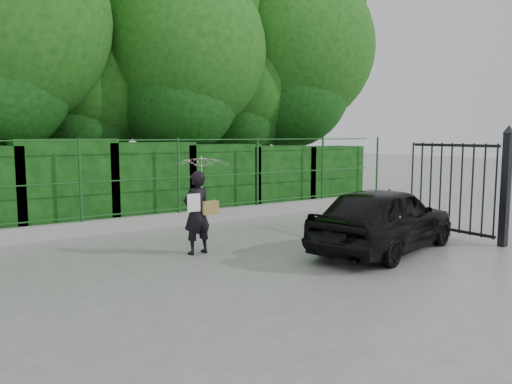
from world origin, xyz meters
TOP-DOWN VIEW (x-y plane):
  - ground at (0.00, 0.00)m, footprint 80.00×80.00m
  - kerb at (0.00, 4.50)m, footprint 14.00×0.25m
  - fence at (0.22, 4.50)m, footprint 14.13×0.06m
  - hedge at (-0.19, 5.50)m, footprint 14.20×1.20m
  - trees at (1.14, 7.74)m, footprint 17.10×6.15m
  - gate at (4.60, -0.72)m, footprint 0.22×2.33m
  - woman at (-0.51, 1.65)m, footprint 0.98×1.00m
  - car at (2.37, -0.16)m, footprint 3.90×2.34m

SIDE VIEW (x-z plane):
  - ground at x=0.00m, z-range 0.00..0.00m
  - kerb at x=0.00m, z-range 0.00..0.30m
  - car at x=2.37m, z-range 0.00..1.24m
  - hedge at x=-0.19m, z-range -0.08..2.04m
  - gate at x=4.60m, z-range 0.01..2.37m
  - woman at x=-0.51m, z-range 0.29..2.09m
  - fence at x=0.22m, z-range 0.30..2.10m
  - trees at x=1.14m, z-range 0.58..8.66m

